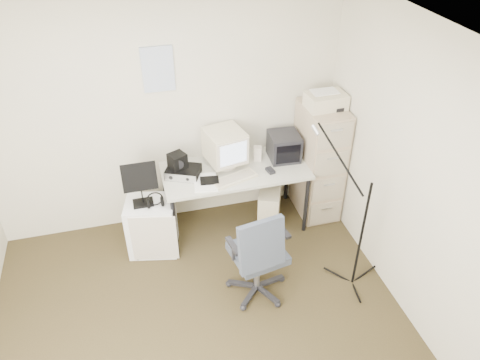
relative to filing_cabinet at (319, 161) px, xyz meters
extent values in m
cube|color=#322A16|center=(-1.58, -1.48, -0.66)|extent=(3.60, 3.60, 0.01)
cube|color=white|center=(-1.58, -1.48, 1.85)|extent=(3.60, 3.60, 0.01)
cube|color=beige|center=(-1.58, 0.32, 0.60)|extent=(3.60, 0.02, 2.50)
cube|color=beige|center=(0.22, -1.48, 0.60)|extent=(0.02, 3.60, 2.50)
cube|color=white|center=(-1.60, 0.31, 1.10)|extent=(0.30, 0.02, 0.44)
cube|color=tan|center=(0.00, 0.00, 0.00)|extent=(0.40, 0.60, 1.30)
cube|color=beige|center=(0.00, -0.01, 0.73)|extent=(0.40, 0.28, 0.15)
cube|color=#BCB9A4|center=(-0.95, -0.03, -0.29)|extent=(1.50, 0.70, 0.73)
cube|color=beige|center=(-1.03, 0.08, 0.28)|extent=(0.43, 0.45, 0.40)
cube|color=black|center=(-0.39, 0.06, 0.22)|extent=(0.33, 0.34, 0.28)
cube|color=beige|center=(-0.67, 0.09, 0.16)|extent=(0.10, 0.10, 0.15)
cube|color=beige|center=(-1.00, -0.21, 0.09)|extent=(0.49, 0.30, 0.03)
cube|color=black|center=(-0.61, -0.17, 0.10)|extent=(0.08, 0.12, 0.03)
cube|color=black|center=(-1.48, -0.01, 0.13)|extent=(0.40, 0.35, 0.09)
cube|color=black|center=(-1.53, 0.01, 0.25)|extent=(0.20, 0.20, 0.16)
cube|color=white|center=(-1.29, -0.19, 0.09)|extent=(0.27, 0.34, 0.02)
cube|color=beige|center=(-0.57, -0.08, -0.42)|extent=(0.39, 0.54, 0.46)
cube|color=#3B414C|center=(-1.00, -1.03, -0.15)|extent=(0.67, 0.67, 1.00)
cube|color=white|center=(-1.87, -0.19, -0.35)|extent=(0.55, 0.47, 0.59)
cube|color=black|center=(-1.92, -0.18, 0.18)|extent=(0.33, 0.18, 0.48)
torus|color=black|center=(-1.80, -0.25, 0.00)|extent=(0.20, 0.20, 0.03)
cylinder|color=black|center=(-0.07, -1.16, 0.12)|extent=(0.03, 0.03, 1.54)
camera|label=1|loc=(-1.94, -3.91, 2.77)|focal=35.00mm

